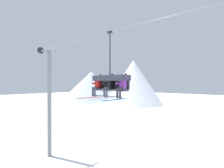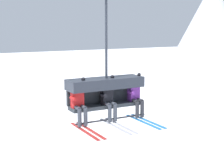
# 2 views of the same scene
# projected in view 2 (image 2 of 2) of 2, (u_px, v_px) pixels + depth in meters

# --- Properties ---
(mountain_peak_east) EXTENTS (15.71, 15.71, 15.64)m
(mountain_peak_east) POSITION_uv_depth(u_px,v_px,m) (211.00, 30.00, 55.63)
(mountain_peak_east) COLOR silver
(mountain_peak_east) RESTS_ON ground_plane
(chairlift_chair) EXTENTS (2.27, 0.74, 3.58)m
(chairlift_chair) POSITION_uv_depth(u_px,v_px,m) (105.00, 87.00, 9.93)
(chairlift_chair) COLOR #33383D
(skier_red) EXTENTS (0.48, 1.70, 1.34)m
(skier_red) POSITION_uv_depth(u_px,v_px,m) (79.00, 102.00, 9.36)
(skier_red) COLOR red
(skier_black) EXTENTS (0.48, 1.70, 1.34)m
(skier_black) POSITION_uv_depth(u_px,v_px,m) (109.00, 98.00, 9.80)
(skier_black) COLOR black
(skier_purple) EXTENTS (0.48, 1.70, 1.34)m
(skier_purple) POSITION_uv_depth(u_px,v_px,m) (136.00, 95.00, 10.23)
(skier_purple) COLOR purple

